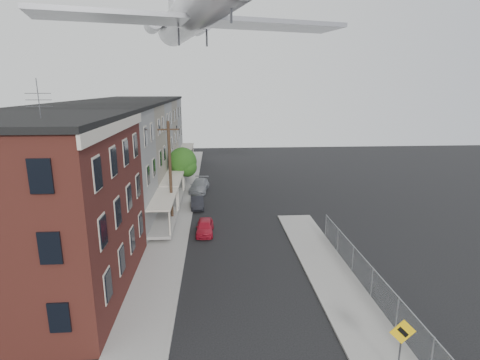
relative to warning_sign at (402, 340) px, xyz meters
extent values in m
cube|color=gray|center=(-11.10, 25.03, -1.82)|extent=(3.00, 62.00, 0.12)
cube|color=gray|center=(-0.10, 7.03, -1.82)|extent=(3.00, 26.00, 0.12)
cube|color=gray|center=(-9.65, 25.03, -1.81)|extent=(0.15, 62.00, 0.14)
cube|color=gray|center=(-1.55, 7.03, -1.81)|extent=(0.15, 26.00, 0.14)
cube|color=#381911|center=(-17.60, 8.03, 3.12)|extent=(10.00, 12.00, 10.00)
cube|color=black|center=(-17.60, 8.03, 8.27)|extent=(10.30, 12.30, 0.30)
cube|color=beige|center=(-12.52, 8.03, 7.82)|extent=(0.16, 12.20, 0.60)
cylinder|color=#515156|center=(-15.60, 6.03, 9.27)|extent=(0.04, 0.04, 2.00)
cube|color=slate|center=(-17.60, 17.53, 3.12)|extent=(10.00, 7.00, 10.00)
cube|color=black|center=(-17.60, 17.53, 8.27)|extent=(10.25, 7.00, 0.30)
cube|color=gray|center=(-11.70, 17.53, -1.33)|extent=(1.80, 6.40, 0.25)
cube|color=beige|center=(-11.70, 17.53, 0.87)|extent=(1.90, 6.50, 0.15)
cube|color=gray|center=(-17.60, 24.53, 3.12)|extent=(10.00, 7.00, 10.00)
cube|color=black|center=(-17.60, 24.53, 8.27)|extent=(10.25, 7.00, 0.30)
cube|color=gray|center=(-11.70, 24.53, -1.33)|extent=(1.80, 6.40, 0.25)
cube|color=beige|center=(-11.70, 24.53, 0.87)|extent=(1.90, 6.50, 0.15)
cube|color=slate|center=(-17.60, 31.53, 3.12)|extent=(10.00, 7.00, 10.00)
cube|color=black|center=(-17.60, 31.53, 8.27)|extent=(10.25, 7.00, 0.30)
cube|color=gray|center=(-11.70, 31.53, -1.33)|extent=(1.80, 6.40, 0.25)
cube|color=beige|center=(-11.70, 31.53, 0.87)|extent=(1.90, 6.50, 0.15)
cube|color=gray|center=(-17.60, 38.53, 3.12)|extent=(10.00, 7.00, 10.00)
cube|color=black|center=(-17.60, 38.53, 8.27)|extent=(10.25, 7.00, 0.30)
cube|color=gray|center=(-11.70, 38.53, -1.33)|extent=(1.80, 6.40, 0.25)
cube|color=beige|center=(-11.70, 38.53, 0.87)|extent=(1.90, 6.50, 0.15)
cube|color=slate|center=(-17.60, 45.53, 3.12)|extent=(10.00, 7.00, 10.00)
cube|color=black|center=(-17.60, 45.53, 8.27)|extent=(10.25, 7.00, 0.30)
cube|color=gray|center=(-11.70, 45.53, -1.33)|extent=(1.80, 6.40, 0.25)
cube|color=beige|center=(-11.70, 45.53, 0.87)|extent=(1.90, 6.50, 0.15)
cylinder|color=gray|center=(1.40, 0.03, -0.93)|extent=(0.06, 0.06, 1.90)
cylinder|color=gray|center=(1.40, 3.03, -0.93)|extent=(0.06, 0.06, 1.90)
cylinder|color=gray|center=(1.40, 6.03, -0.93)|extent=(0.06, 0.06, 1.90)
cylinder|color=gray|center=(1.40, 9.03, -0.93)|extent=(0.06, 0.06, 1.90)
cylinder|color=gray|center=(1.40, 12.03, -0.93)|extent=(0.06, 0.06, 1.90)
cylinder|color=gray|center=(1.40, 15.03, -0.93)|extent=(0.06, 0.06, 1.90)
cube|color=gray|center=(1.40, 6.03, -0.03)|extent=(0.04, 18.00, 0.04)
cube|color=gray|center=(1.40, 6.03, -0.93)|extent=(0.02, 18.00, 1.80)
cylinder|color=#515156|center=(0.00, 0.03, -0.58)|extent=(0.07, 0.07, 2.60)
cube|color=yellow|center=(0.00, -0.01, 0.37)|extent=(1.10, 0.03, 1.10)
cube|color=black|center=(0.00, -0.03, 0.37)|extent=(0.52, 0.02, 0.52)
cylinder|color=black|center=(-11.20, 19.03, 2.62)|extent=(0.26, 0.26, 9.00)
cube|color=black|center=(-11.20, 19.03, 6.42)|extent=(1.80, 0.12, 0.12)
cylinder|color=black|center=(-11.90, 19.03, 6.62)|extent=(0.08, 0.08, 0.25)
cylinder|color=black|center=(-10.50, 19.03, 6.62)|extent=(0.08, 0.08, 0.25)
cylinder|color=black|center=(-11.00, 29.03, -0.68)|extent=(0.24, 0.24, 2.40)
sphere|color=#1E4612|center=(-11.00, 29.03, 1.72)|extent=(3.20, 3.20, 3.20)
sphere|color=#1E4612|center=(-10.50, 28.73, 1.16)|extent=(2.24, 2.24, 2.24)
imported|color=#B3172B|center=(-8.28, 16.40, -1.30)|extent=(1.46, 3.46, 1.17)
imported|color=black|center=(-9.20, 23.29, -1.29)|extent=(1.51, 3.68, 1.19)
imported|color=gray|center=(-9.20, 29.37, -1.20)|extent=(2.44, 4.89, 1.37)
cylinder|color=silver|center=(-8.97, 24.14, 16.54)|extent=(10.18, 26.91, 3.58)
cone|color=silver|center=(-12.33, 37.15, 16.54)|extent=(4.31, 4.15, 3.58)
cube|color=#939399|center=(-8.55, 22.51, 15.42)|extent=(27.19, 11.27, 0.39)
cylinder|color=#939399|center=(-13.95, 32.68, 16.76)|extent=(2.85, 4.78, 1.79)
cylinder|color=#939399|center=(-8.75, 34.02, 16.76)|extent=(2.85, 4.78, 1.79)
cube|color=silver|center=(-12.19, 36.60, 19.67)|extent=(1.33, 4.19, 6.27)
cylinder|color=#515156|center=(-6.17, 13.30, 14.52)|extent=(0.18, 0.18, 1.34)
camera|label=1|loc=(-7.38, -12.54, 9.86)|focal=28.00mm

